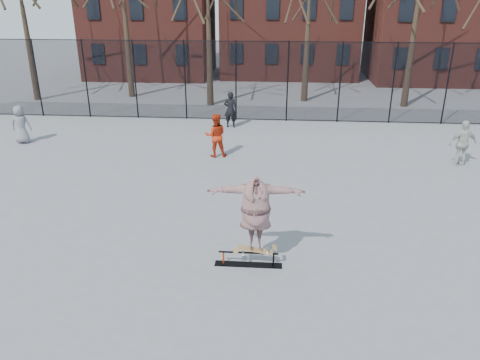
# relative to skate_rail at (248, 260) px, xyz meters

# --- Properties ---
(ground) EXTENTS (100.00, 100.00, 0.00)m
(ground) POSITION_rel_skate_rail_xyz_m (-0.07, 0.65, -0.15)
(ground) COLOR slate
(skate_rail) EXTENTS (1.69, 0.26, 0.37)m
(skate_rail) POSITION_rel_skate_rail_xyz_m (0.00, 0.00, 0.00)
(skate_rail) COLOR black
(skate_rail) RESTS_ON ground
(skateboard) EXTENTS (0.94, 0.22, 0.11)m
(skateboard) POSITION_rel_skate_rail_xyz_m (0.17, 0.00, 0.28)
(skateboard) COLOR olive
(skateboard) RESTS_ON skate_rail
(skater) EXTENTS (2.36, 0.76, 1.90)m
(skater) POSITION_rel_skate_rail_xyz_m (0.17, 0.00, 1.29)
(skater) COLOR #3F3381
(skater) RESTS_ON skateboard
(bystander_grey) EXTENTS (0.89, 0.65, 1.68)m
(bystander_grey) POSITION_rel_skate_rail_xyz_m (-10.56, 9.08, 0.69)
(bystander_grey) COLOR slate
(bystander_grey) RESTS_ON ground
(bystander_black) EXTENTS (0.67, 0.46, 1.75)m
(bystander_black) POSITION_rel_skate_rail_xyz_m (-1.62, 12.28, 0.73)
(bystander_black) COLOR black
(bystander_black) RESTS_ON ground
(bystander_red) EXTENTS (0.96, 0.81, 1.77)m
(bystander_red) POSITION_rel_skate_rail_xyz_m (-1.81, 7.98, 0.74)
(bystander_red) COLOR #B92C10
(bystander_red) RESTS_ON ground
(bystander_white) EXTENTS (1.09, 0.56, 1.79)m
(bystander_white) POSITION_rel_skate_rail_xyz_m (7.75, 7.64, 0.75)
(bystander_white) COLOR #BBB8AD
(bystander_white) RESTS_ON ground
(fence) EXTENTS (34.03, 0.07, 4.00)m
(fence) POSITION_rel_skate_rail_xyz_m (-0.08, 13.65, 1.91)
(fence) COLOR black
(fence) RESTS_ON ground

